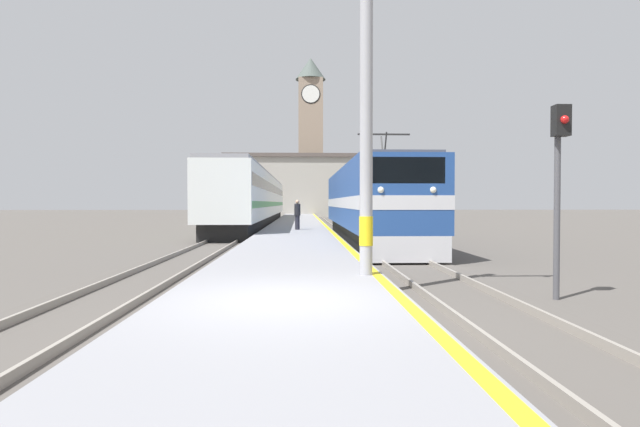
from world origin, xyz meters
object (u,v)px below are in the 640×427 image
(clock_tower, at_px, (311,132))
(signal_post, at_px, (559,169))
(catenary_mast, at_px, (369,101))
(person_on_platform, at_px, (297,214))
(locomotive_train, at_px, (369,204))
(passenger_train, at_px, (257,199))

(clock_tower, relative_size, signal_post, 6.59)
(catenary_mast, height_order, person_on_platform, catenary_mast)
(person_on_platform, xyz_separation_m, clock_tower, (1.65, 52.48, 12.03))
(locomotive_train, distance_m, signal_post, 14.13)
(locomotive_train, xyz_separation_m, clock_tower, (-1.77, 56.45, 11.47))
(locomotive_train, relative_size, passenger_train, 0.46)
(passenger_train, bearing_deg, locomotive_train, -69.10)
(locomotive_train, distance_m, person_on_platform, 5.28)
(catenary_mast, height_order, clock_tower, clock_tower)
(locomotive_train, xyz_separation_m, catenary_mast, (-1.80, -13.38, 2.13))
(passenger_train, height_order, signal_post, passenger_train)
(passenger_train, relative_size, catenary_mast, 5.20)
(person_on_platform, bearing_deg, signal_post, -73.67)
(catenary_mast, bearing_deg, passenger_train, 99.27)
(locomotive_train, relative_size, clock_tower, 0.69)
(locomotive_train, height_order, person_on_platform, locomotive_train)
(signal_post, bearing_deg, clock_tower, 92.93)
(passenger_train, bearing_deg, catenary_mast, -80.73)
(locomotive_train, height_order, clock_tower, clock_tower)
(locomotive_train, bearing_deg, catenary_mast, -97.65)
(passenger_train, xyz_separation_m, person_on_platform, (3.53, -14.23, -0.95))
(catenary_mast, distance_m, clock_tower, 70.45)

